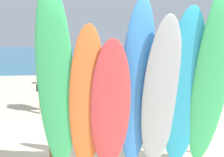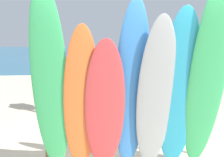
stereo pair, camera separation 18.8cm
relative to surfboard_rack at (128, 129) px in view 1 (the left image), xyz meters
The scene contains 12 objects.
ground 14.01m from the surfboard_rack, 90.00° to the left, with size 60.00×60.00×0.00m, color beige.
ocean_water 30.53m from the surfboard_rack, 90.00° to the left, with size 60.00×40.00×0.02m, color teal.
surfboard_rack is the anchor object (origin of this frame).
surfboard_green_0 1.49m from the surfboard_rack, 152.59° to the right, with size 0.50×0.06×2.73m, color #38B266.
surfboard_orange_1 1.04m from the surfboard_rack, 142.18° to the right, with size 0.50×0.06×2.21m, color orange.
surfboard_red_2 0.81m from the surfboard_rack, 123.31° to the right, with size 0.57×0.06×2.02m, color #D13D42.
surfboard_blue_3 0.90m from the surfboard_rack, 86.71° to the right, with size 0.49×0.08×2.54m, color #337AD1.
surfboard_grey_4 0.92m from the surfboard_rack, 56.28° to the right, with size 0.54×0.06×2.33m, color #999EA3.
surfboard_teal_5 1.13m from the surfboard_rack, 37.83° to the right, with size 0.57×0.06×2.44m, color #289EC6.
surfboard_green_6 1.53m from the surfboard_rack, 31.10° to the right, with size 0.53×0.07×2.86m, color #38B266.
beachgoer_midbeach 7.49m from the surfboard_rack, 102.09° to the left, with size 0.42×0.47×1.55m.
beachgoer_photographing 3.53m from the surfboard_rack, 118.29° to the left, with size 0.39×0.49×1.49m.
Camera 1 is at (-0.80, -4.50, 1.98)m, focal length 46.88 mm.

